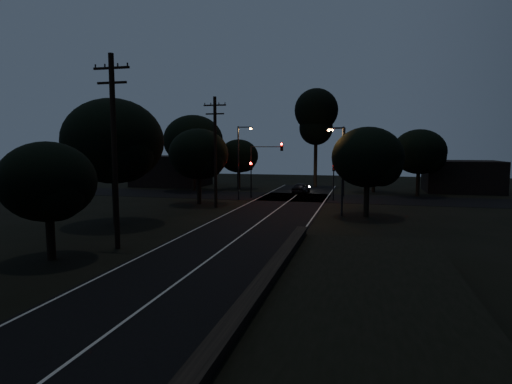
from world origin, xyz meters
The scene contains 22 objects.
road_surface centered at (0.00, 31.12, 0.01)m, with size 60.00×70.00×0.03m.
retaining_wall centered at (7.74, 3.00, 0.62)m, with size 6.93×26.00×1.60m.
utility_pole_mid centered at (-6.00, 15.00, 5.74)m, with size 2.20×0.30×11.00m.
utility_pole_far centered at (-6.00, 32.00, 5.48)m, with size 2.20×0.30×10.50m.
tree_left_b centered at (-7.83, 11.90, 3.98)m, with size 4.83×4.83×6.14m.
tree_left_c centered at (-10.24, 21.85, 6.09)m, with size 7.46×7.46×9.42m.
tree_left_d centered at (-8.29, 33.88, 4.95)m, with size 6.03×6.03×7.64m.
tree_far_nw centered at (-8.81, 49.89, 4.40)m, with size 5.36×5.36×6.79m.
tree_far_w centered at (-13.72, 45.84, 6.44)m, with size 7.77×7.77×9.91m.
tree_far_ne centered at (9.20, 49.89, 4.60)m, with size 5.62×5.62×7.11m.
tree_far_e centered at (14.22, 46.87, 5.09)m, with size 6.19×6.19×7.85m.
tree_right_a centered at (8.21, 29.88, 4.85)m, with size 5.88×5.88×7.48m.
tall_pine centered at (1.00, 55.00, 10.07)m, with size 6.15×6.15×13.98m.
building_left centered at (-20.00, 52.00, 2.20)m, with size 10.00×8.00×4.40m, color black.
building_right centered at (20.00, 53.00, 2.00)m, with size 9.00×7.00×4.00m, color black.
signal_left centered at (-4.60, 39.99, 2.84)m, with size 0.28×0.35×4.10m.
signal_right centered at (4.60, 39.99, 2.84)m, with size 0.28×0.35×4.10m.
signal_mast centered at (-2.91, 39.99, 4.34)m, with size 3.70×0.35×6.25m.
streetlight_a centered at (-5.31, 38.00, 4.64)m, with size 1.66×0.26×8.00m.
streetlight_b centered at (5.31, 44.00, 4.64)m, with size 1.66×0.26×8.00m.
streetlight_c centered at (5.83, 30.00, 4.35)m, with size 1.46×0.26×7.50m.
car centered at (0.24, 46.00, 0.68)m, with size 1.60×3.99×1.36m, color black.
Camera 1 is at (7.69, -6.55, 5.92)m, focal length 30.00 mm.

